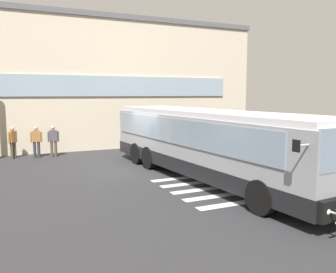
# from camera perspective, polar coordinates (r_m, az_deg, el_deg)

# --- Properties ---
(ground_plane) EXTENTS (80.00, 90.00, 0.02)m
(ground_plane) POSITION_cam_1_polar(r_m,az_deg,el_deg) (15.83, -5.23, -5.30)
(ground_plane) COLOR #2B2B2D
(ground_plane) RESTS_ON ground
(bay_paint_stripes) EXTENTS (4.40, 3.96, 0.01)m
(bay_paint_stripes) POSITION_cam_1_polar(r_m,az_deg,el_deg) (13.02, 9.47, -7.99)
(bay_paint_stripes) COLOR silver
(bay_paint_stripes) RESTS_ON ground
(terminal_building) EXTENTS (22.65, 13.80, 8.05)m
(terminal_building) POSITION_cam_1_polar(r_m,az_deg,el_deg) (26.60, -15.13, 8.15)
(terminal_building) COLOR beige
(terminal_building) RESTS_ON ground
(bus_main_foreground) EXTENTS (3.61, 12.63, 2.70)m
(bus_main_foreground) POSITION_cam_1_polar(r_m,az_deg,el_deg) (13.82, 6.47, -1.43)
(bus_main_foreground) COLOR gray
(bus_main_foreground) RESTS_ON ground
(passenger_near_column) EXTENTS (0.43, 0.45, 1.68)m
(passenger_near_column) POSITION_cam_1_polar(r_m,az_deg,el_deg) (19.82, -23.92, -0.64)
(passenger_near_column) COLOR #4C4233
(passenger_near_column) RESTS_ON ground
(passenger_by_doorway) EXTENTS (0.59, 0.25, 1.68)m
(passenger_by_doorway) POSITION_cam_1_polar(r_m,az_deg,el_deg) (19.60, -20.62, -0.57)
(passenger_by_doorway) COLOR #2D2D33
(passenger_by_doorway) RESTS_ON ground
(passenger_at_curb_edge) EXTENTS (0.59, 0.24, 1.68)m
(passenger_at_curb_edge) POSITION_cam_1_polar(r_m,az_deg,el_deg) (19.60, -18.13, -0.47)
(passenger_at_curb_edge) COLOR #4C4233
(passenger_at_curb_edge) RESTS_ON ground
(safety_bollard_yellow) EXTENTS (0.18, 0.18, 0.90)m
(safety_bollard_yellow) POSITION_cam_1_polar(r_m,az_deg,el_deg) (20.19, -0.22, -1.29)
(safety_bollard_yellow) COLOR yellow
(safety_bollard_yellow) RESTS_ON ground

